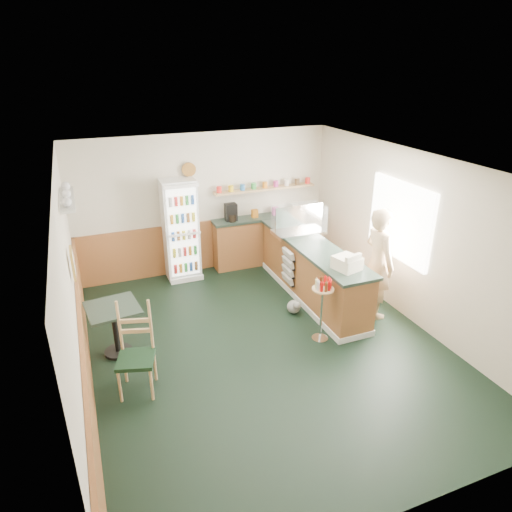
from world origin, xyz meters
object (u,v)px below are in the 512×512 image
display_case (299,220)px  cafe_chair (134,345)px  drinks_fridge (181,230)px  cash_register (347,263)px  cafe_table (114,321)px  shopkeeper (378,263)px  condiment_stand (322,299)px

display_case → cafe_chair: bearing=-149.9°
drinks_fridge → cafe_chair: 3.27m
drinks_fridge → cash_register: size_ratio=5.35×
drinks_fridge → cash_register: drinks_fridge is taller
display_case → cafe_table: display_case is taller
shopkeeper → cafe_table: bearing=85.8°
drinks_fridge → cafe_table: size_ratio=2.49×
display_case → cash_register: display_case is taller
cash_register → condiment_stand: size_ratio=0.36×
cash_register → shopkeeper: bearing=-2.0°
condiment_stand → cafe_chair: (-2.74, -0.07, -0.07)m
shopkeeper → cafe_chair: 3.97m
cafe_chair → condiment_stand: bearing=17.9°
shopkeeper → condiment_stand: bearing=108.0°
cash_register → condiment_stand: bearing=-173.8°
drinks_fridge → display_case: drinks_fridge is taller
cash_register → cafe_chair: size_ratio=0.30×
drinks_fridge → cash_register: bearing=-54.7°
condiment_stand → cash_register: bearing=21.0°
cash_register → cafe_table: 3.50m
shopkeeper → condiment_stand: shopkeeper is taller
display_case → condiment_stand: (-0.50, -1.80, -0.57)m
display_case → condiment_stand: display_case is taller
shopkeeper → cafe_chair: bearing=97.8°
drinks_fridge → cafe_table: (-1.48, -2.12, -0.42)m
cash_register → shopkeeper: 0.74m
cafe_table → cafe_chair: cafe_chair is taller
cash_register → cafe_chair: same height
shopkeeper → cafe_chair: size_ratio=1.52×
display_case → cafe_table: (-3.40, -1.03, -0.73)m
drinks_fridge → display_case: 2.23m
drinks_fridge → shopkeeper: 3.65m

